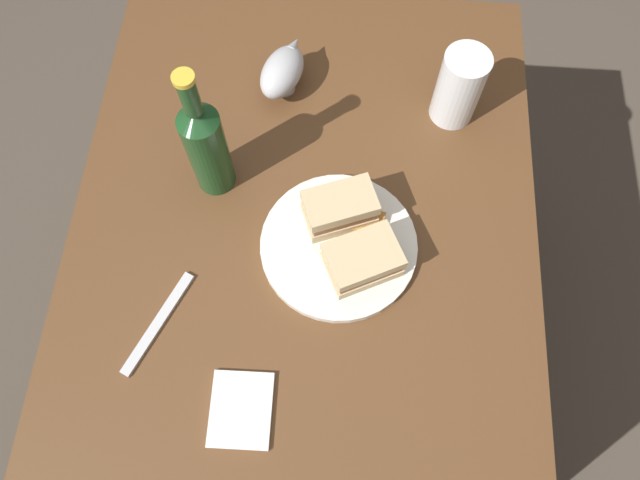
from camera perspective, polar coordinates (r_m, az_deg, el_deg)
ground_plane at (r=1.67m, az=-1.05°, el=-10.07°), size 6.00×6.00×0.00m
dining_table at (r=1.31m, az=-1.33°, el=-6.57°), size 1.09×0.78×0.74m
plate at (r=0.95m, az=1.81°, el=-0.71°), size 0.25×0.25×0.02m
sandwich_half_left at (r=0.91m, az=4.17°, el=-1.94°), size 0.12×0.13×0.06m
sandwich_half_right at (r=0.94m, az=1.94°, el=3.08°), size 0.10×0.13×0.06m
potato_wedge_front at (r=0.96m, az=5.46°, el=1.62°), size 0.04×0.03×0.01m
potato_wedge_middle at (r=0.96m, az=4.64°, el=2.06°), size 0.04×0.02×0.01m
potato_wedge_back at (r=0.94m, az=4.41°, el=-0.29°), size 0.02×0.05×0.02m
potato_wedge_left_edge at (r=0.96m, az=3.67°, el=1.89°), size 0.04×0.02×0.01m
potato_wedge_right_edge at (r=0.94m, az=5.04°, el=-0.29°), size 0.04×0.02×0.02m
pint_glass at (r=1.06m, az=13.23°, el=13.93°), size 0.08×0.08×0.14m
gravy_boat at (r=1.09m, az=-3.67°, el=16.00°), size 0.13×0.10×0.07m
cider_bottle at (r=0.94m, az=-11.03°, el=9.03°), size 0.07×0.07×0.27m
napkin at (r=0.90m, az=-7.68°, el=-16.00°), size 0.11×0.09×0.01m
fork at (r=0.95m, az=-15.43°, el=-7.78°), size 0.17×0.09×0.01m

